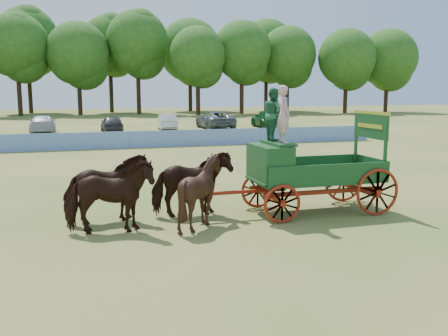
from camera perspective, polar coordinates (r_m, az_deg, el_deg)
ground at (r=15.84m, az=14.51°, el=-4.65°), size 160.00×160.00×0.00m
horse_lead_left at (r=13.02m, az=-12.97°, el=-3.25°), size 2.33×1.19×1.91m
horse_lead_right at (r=14.10m, az=-13.29°, el=-2.32°), size 2.39×1.35×1.91m
horse_wheel_left at (r=13.38m, az=-2.66°, el=-2.68°), size 1.88×1.71×1.91m
horse_wheel_right at (r=14.43m, az=-3.74°, el=-1.83°), size 2.29×1.09×1.91m
farm_dray at (r=14.78m, az=7.94°, el=1.09°), size 6.00×2.00×3.77m
sponsor_banner at (r=32.06m, az=-3.96°, el=3.45°), size 26.00×0.08×1.05m
parked_cars at (r=43.79m, az=-14.36°, el=5.01°), size 37.80×7.29×1.62m
treeline at (r=73.43m, az=-13.90°, el=13.29°), size 90.82×22.18×15.43m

